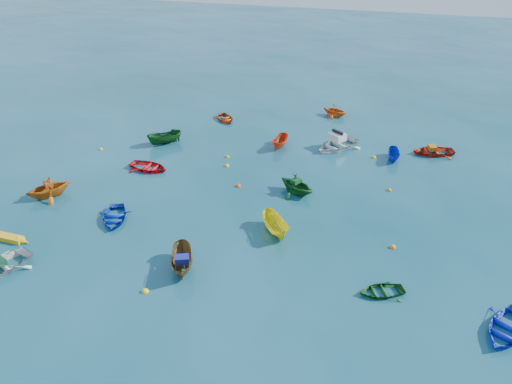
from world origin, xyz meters
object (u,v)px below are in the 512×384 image
(dinghy_blue_se, at_px, (506,332))
(kayak_yellow, at_px, (1,238))
(dinghy_white_near, at_px, (0,271))
(motorboat_white, at_px, (336,148))
(dinghy_blue_sw, at_px, (115,220))

(dinghy_blue_se, xyz_separation_m, kayak_yellow, (-28.32, -0.31, 0.00))
(dinghy_blue_se, distance_m, kayak_yellow, 28.32)
(dinghy_white_near, relative_size, motorboat_white, 0.87)
(kayak_yellow, relative_size, motorboat_white, 0.95)
(kayak_yellow, bearing_deg, dinghy_blue_sw, -54.57)
(dinghy_blue_sw, xyz_separation_m, dinghy_white_near, (-3.38, -6.39, 0.00))
(dinghy_blue_sw, distance_m, kayak_yellow, 6.72)
(dinghy_blue_sw, bearing_deg, dinghy_blue_se, -32.83)
(dinghy_blue_se, relative_size, kayak_yellow, 0.88)
(dinghy_blue_sw, relative_size, dinghy_blue_se, 0.89)
(dinghy_blue_se, relative_size, motorboat_white, 0.84)
(dinghy_blue_se, bearing_deg, dinghy_white_near, -147.33)
(motorboat_white, bearing_deg, dinghy_blue_se, -24.17)
(dinghy_white_near, bearing_deg, motorboat_white, 74.68)
(dinghy_blue_sw, distance_m, dinghy_white_near, 7.22)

